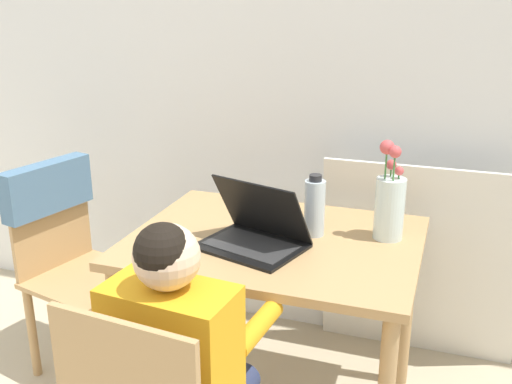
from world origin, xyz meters
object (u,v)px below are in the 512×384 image
person_seated (183,357)px  flower_vase (390,203)px  water_bottle (315,207)px  chair_spare (64,234)px  laptop (256,231)px

person_seated → flower_vase: (0.42, 0.76, 0.22)m
person_seated → water_bottle: bearing=-98.1°
chair_spare → water_bottle: water_bottle is taller
chair_spare → flower_vase: flower_vase is taller
chair_spare → person_seated: person_seated is taller
chair_spare → person_seated: (0.86, -0.67, 0.04)m
laptop → water_bottle: laptop is taller
laptop → flower_vase: size_ratio=1.11×
flower_vase → water_bottle: 0.25m
person_seated → water_bottle: size_ratio=4.65×
person_seated → laptop: (0.01, 0.55, 0.14)m
laptop → water_bottle: (0.16, 0.16, 0.05)m
chair_spare → person_seated: size_ratio=0.85×
chair_spare → laptop: size_ratio=2.26×
person_seated → flower_vase: 0.89m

